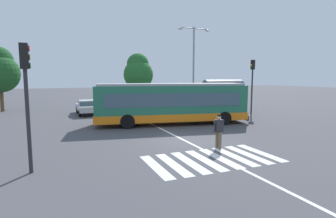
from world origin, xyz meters
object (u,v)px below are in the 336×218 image
at_px(traffic_light_near_corner, 26,87).
at_px(parked_car_silver, 88,106).
at_px(parked_car_charcoal, 165,103).
at_px(traffic_light_far_corner, 252,78).
at_px(twin_arm_street_lamp, 194,60).
at_px(city_transit_bus, 171,103).
at_px(parked_car_teal, 188,102).
at_px(parked_car_red, 115,105).
at_px(parked_car_white, 141,104).
at_px(background_tree_right, 138,72).
at_px(pedestrian_crossing_street, 219,129).
at_px(bus_stop_shelter, 223,88).

bearing_deg(traffic_light_near_corner, parked_car_silver, 76.98).
height_order(parked_car_charcoal, traffic_light_far_corner, traffic_light_far_corner).
distance_m(traffic_light_near_corner, twin_arm_street_lamp, 21.11).
bearing_deg(parked_car_charcoal, traffic_light_far_corner, -43.77).
bearing_deg(city_transit_bus, traffic_light_far_corner, 13.65).
height_order(city_transit_bus, parked_car_teal, city_transit_bus).
distance_m(parked_car_teal, twin_arm_street_lamp, 4.67).
xyz_separation_m(parked_car_red, traffic_light_near_corner, (-6.25, -15.74, 2.40)).
relative_size(parked_car_white, traffic_light_near_corner, 0.96).
height_order(traffic_light_near_corner, background_tree_right, background_tree_right).
bearing_deg(parked_car_red, pedestrian_crossing_street, -82.42).
height_order(parked_car_red, traffic_light_far_corner, traffic_light_far_corner).
bearing_deg(traffic_light_far_corner, traffic_light_near_corner, -151.48).
distance_m(pedestrian_crossing_street, bus_stop_shelter, 15.72).
height_order(city_transit_bus, parked_car_charcoal, city_transit_bus).
bearing_deg(twin_arm_street_lamp, traffic_light_far_corner, -55.47).
bearing_deg(bus_stop_shelter, pedestrian_crossing_street, -124.44).
height_order(pedestrian_crossing_street, traffic_light_near_corner, traffic_light_near_corner).
bearing_deg(parked_car_silver, parked_car_charcoal, 3.05).
relative_size(parked_car_silver, parked_car_charcoal, 1.00).
bearing_deg(pedestrian_crossing_street, parked_car_charcoal, 77.85).
bearing_deg(pedestrian_crossing_street, city_transit_bus, 85.48).
xyz_separation_m(parked_car_silver, twin_arm_street_lamp, (11.00, -0.59, 4.60)).
bearing_deg(twin_arm_street_lamp, parked_car_charcoal, 160.63).
height_order(parked_car_silver, traffic_light_far_corner, traffic_light_far_corner).
distance_m(parked_car_white, bus_stop_shelter, 8.79).
xyz_separation_m(parked_car_charcoal, traffic_light_near_corner, (-11.71, -16.09, 2.40)).
xyz_separation_m(pedestrian_crossing_street, traffic_light_near_corner, (-8.31, -0.28, 2.20)).
distance_m(parked_car_red, twin_arm_street_lamp, 9.58).
distance_m(city_transit_bus, parked_car_white, 7.97).
relative_size(pedestrian_crossing_street, parked_car_white, 0.38).
height_order(city_transit_bus, parked_car_silver, city_transit_bus).
xyz_separation_m(parked_car_silver, parked_car_red, (2.63, 0.09, 0.00)).
bearing_deg(city_transit_bus, pedestrian_crossing_street, -94.52).
bearing_deg(bus_stop_shelter, parked_car_charcoal, 151.95).
xyz_separation_m(pedestrian_crossing_street, twin_arm_street_lamp, (6.32, 14.78, 4.40)).
bearing_deg(twin_arm_street_lamp, background_tree_right, 115.78).
distance_m(parked_car_white, traffic_light_far_corner, 11.24).
distance_m(parked_car_white, traffic_light_near_corner, 18.05).
height_order(city_transit_bus, parked_car_red, city_transit_bus).
xyz_separation_m(parked_car_white, traffic_light_near_corner, (-8.85, -15.55, 2.40)).
height_order(parked_car_charcoal, background_tree_right, background_tree_right).
bearing_deg(parked_car_charcoal, traffic_light_near_corner, -126.05).
relative_size(parked_car_white, parked_car_teal, 0.99).
relative_size(parked_car_charcoal, parked_car_teal, 0.99).
bearing_deg(parked_car_silver, traffic_light_far_corner, -21.62).
distance_m(parked_car_charcoal, background_tree_right, 7.79).
xyz_separation_m(city_transit_bus, parked_car_red, (-2.64, 8.12, -0.82)).
bearing_deg(traffic_light_near_corner, bus_stop_shelter, 37.54).
xyz_separation_m(parked_car_charcoal, background_tree_right, (-0.93, 6.93, 3.45)).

